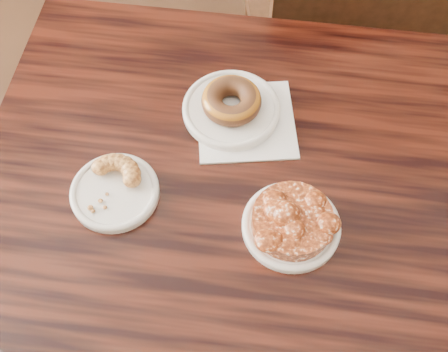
% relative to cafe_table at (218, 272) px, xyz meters
% --- Properties ---
extents(floor, '(5.00, 5.00, 0.00)m').
position_rel_cafe_table_xyz_m(floor, '(0.17, -0.05, -0.38)').
color(floor, black).
rests_on(floor, ground).
extents(cafe_table, '(0.93, 0.93, 0.75)m').
position_rel_cafe_table_xyz_m(cafe_table, '(0.00, 0.00, 0.00)').
color(cafe_table, black).
rests_on(cafe_table, floor).
extents(chair_far, '(0.63, 0.63, 0.90)m').
position_rel_cafe_table_xyz_m(chair_far, '(0.14, 0.77, 0.08)').
color(chair_far, black).
rests_on(chair_far, floor).
extents(napkin, '(0.22, 0.22, 0.00)m').
position_rel_cafe_table_xyz_m(napkin, '(0.02, 0.15, 0.38)').
color(napkin, white).
rests_on(napkin, cafe_table).
extents(plate_donut, '(0.18, 0.18, 0.01)m').
position_rel_cafe_table_xyz_m(plate_donut, '(-0.01, 0.17, 0.39)').
color(plate_donut, white).
rests_on(plate_donut, napkin).
extents(plate_cruller, '(0.15, 0.15, 0.01)m').
position_rel_cafe_table_xyz_m(plate_cruller, '(-0.16, -0.05, 0.38)').
color(plate_cruller, silver).
rests_on(plate_cruller, cafe_table).
extents(plate_fritter, '(0.16, 0.16, 0.01)m').
position_rel_cafe_table_xyz_m(plate_fritter, '(0.14, -0.04, 0.38)').
color(plate_fritter, white).
rests_on(plate_fritter, cafe_table).
extents(glazed_donut, '(0.11, 0.11, 0.04)m').
position_rel_cafe_table_xyz_m(glazed_donut, '(-0.01, 0.17, 0.41)').
color(glazed_donut, '#975E15').
rests_on(glazed_donut, plate_donut).
extents(apple_fritter, '(0.17, 0.17, 0.04)m').
position_rel_cafe_table_xyz_m(apple_fritter, '(0.14, -0.04, 0.41)').
color(apple_fritter, '#461807').
rests_on(apple_fritter, plate_fritter).
extents(cruller_fragment, '(0.10, 0.10, 0.03)m').
position_rel_cafe_table_xyz_m(cruller_fragment, '(-0.16, -0.05, 0.40)').
color(cruller_fragment, '#5E2F12').
rests_on(cruller_fragment, plate_cruller).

